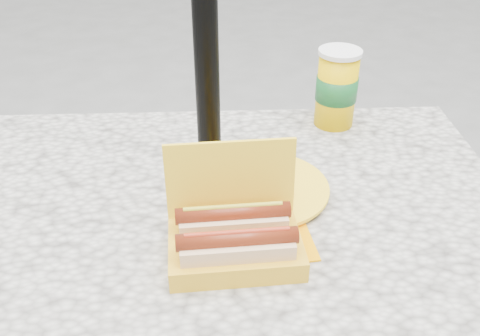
{
  "coord_description": "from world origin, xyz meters",
  "views": [
    {
      "loc": [
        0.02,
        -0.84,
        1.38
      ],
      "look_at": [
        0.06,
        0.05,
        0.8
      ],
      "focal_mm": 40.0,
      "sensor_mm": 36.0,
      "label": 1
    }
  ],
  "objects_px": {
    "soda_cup": "(337,88)",
    "umbrella_pole": "(204,1)",
    "hotdog_box": "(235,237)",
    "fries_plate": "(262,190)"
  },
  "relations": [
    {
      "from": "hotdog_box",
      "to": "soda_cup",
      "type": "height_order",
      "value": "soda_cup"
    },
    {
      "from": "umbrella_pole",
      "to": "soda_cup",
      "type": "distance_m",
      "value": 0.43
    },
    {
      "from": "fries_plate",
      "to": "soda_cup",
      "type": "relative_size",
      "value": 1.88
    },
    {
      "from": "fries_plate",
      "to": "soda_cup",
      "type": "distance_m",
      "value": 0.37
    },
    {
      "from": "umbrella_pole",
      "to": "hotdog_box",
      "type": "distance_m",
      "value": 0.44
    },
    {
      "from": "hotdog_box",
      "to": "fries_plate",
      "type": "relative_size",
      "value": 0.65
    },
    {
      "from": "umbrella_pole",
      "to": "hotdog_box",
      "type": "xyz_separation_m",
      "value": [
        0.04,
        -0.31,
        -0.31
      ]
    },
    {
      "from": "soda_cup",
      "to": "umbrella_pole",
      "type": "bearing_deg",
      "value": -152.26
    },
    {
      "from": "hotdog_box",
      "to": "soda_cup",
      "type": "relative_size",
      "value": 1.23
    },
    {
      "from": "umbrella_pole",
      "to": "fries_plate",
      "type": "relative_size",
      "value": 6.15
    }
  ]
}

